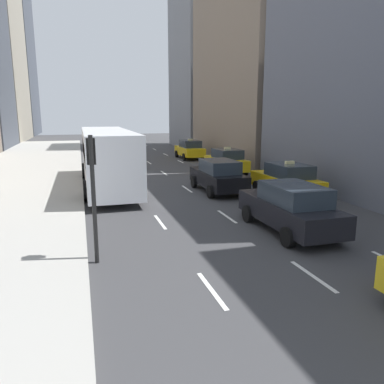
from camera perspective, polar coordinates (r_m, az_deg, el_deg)
sidewalk_left at (r=27.41m, az=-24.78°, el=2.21°), size 8.00×66.00×0.15m
lane_markings at (r=23.86m, az=-2.74°, el=1.84°), size 5.72×56.00×0.01m
building_row_right at (r=32.29m, az=12.25°, el=21.52°), size 6.00×53.13×27.45m
taxi_lead at (r=19.33m, az=14.22°, el=1.74°), size 2.02×4.40×1.87m
taxi_second at (r=35.20m, az=-0.34°, el=6.53°), size 2.02×4.40×1.87m
taxi_fourth at (r=26.58m, az=5.22°, el=4.74°), size 2.02×4.40×1.87m
sedan_black_near at (r=13.73m, az=14.73°, el=-2.29°), size 2.02×4.76×1.75m
sedan_silver_behind at (r=20.15m, az=4.01°, el=2.50°), size 2.02×4.60×1.74m
city_bus at (r=21.75m, az=-12.86°, el=5.32°), size 2.80×11.61×3.25m
traffic_light_pole at (r=10.60m, az=-14.93°, el=1.98°), size 0.24×0.42×3.60m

